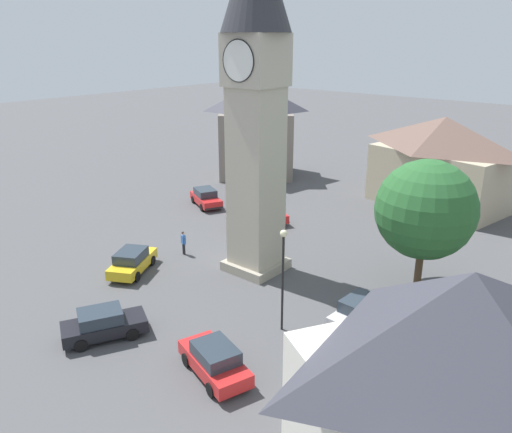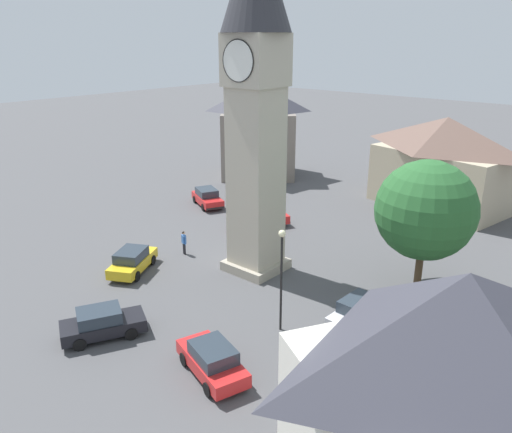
# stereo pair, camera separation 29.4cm
# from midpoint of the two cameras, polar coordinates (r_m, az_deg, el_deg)

# --- Properties ---
(ground_plane) EXTENTS (200.00, 200.00, 0.00)m
(ground_plane) POSITION_cam_midpoint_polar(r_m,az_deg,el_deg) (33.24, -0.25, -5.88)
(ground_plane) COLOR #4C4C4F
(clock_tower) EXTENTS (4.02, 4.02, 20.78)m
(clock_tower) POSITION_cam_midpoint_polar(r_m,az_deg,el_deg) (30.07, -0.29, 15.49)
(clock_tower) COLOR #A59C89
(clock_tower) RESTS_ON ground
(car_blue_kerb) EXTENTS (3.42, 4.44, 1.53)m
(car_blue_kerb) POSITION_cam_midpoint_polar(r_m,az_deg,el_deg) (40.03, 0.35, -0.16)
(car_blue_kerb) COLOR red
(car_blue_kerb) RESTS_ON ground
(car_silver_kerb) EXTENTS (4.45, 3.30, 1.53)m
(car_silver_kerb) POSITION_cam_midpoint_polar(r_m,az_deg,el_deg) (45.36, -5.85, 2.14)
(car_silver_kerb) COLOR red
(car_silver_kerb) RESTS_ON ground
(car_red_corner) EXTENTS (3.37, 4.44, 1.53)m
(car_red_corner) POSITION_cam_midpoint_polar(r_m,az_deg,el_deg) (27.00, -17.09, -11.48)
(car_red_corner) COLOR black
(car_red_corner) RESTS_ON ground
(car_white_side) EXTENTS (4.45, 2.88, 1.53)m
(car_white_side) POSITION_cam_midpoint_polar(r_m,az_deg,el_deg) (23.45, -5.05, -15.79)
(car_white_side) COLOR red
(car_white_side) RESTS_ON ground
(car_black_far) EXTENTS (1.98, 4.21, 1.53)m
(car_black_far) POSITION_cam_midpoint_polar(r_m,az_deg,el_deg) (27.47, 11.49, -10.38)
(car_black_far) COLOR silver
(car_black_far) RESTS_ON ground
(car_green_alley) EXTENTS (3.45, 4.43, 1.53)m
(car_green_alley) POSITION_cam_midpoint_polar(r_m,az_deg,el_deg) (33.46, -13.99, -4.89)
(car_green_alley) COLOR gold
(car_green_alley) RESTS_ON ground
(pedestrian) EXTENTS (0.54, 0.32, 1.69)m
(pedestrian) POSITION_cam_midpoint_polar(r_m,az_deg,el_deg) (35.32, -8.40, -2.73)
(pedestrian) COLOR black
(pedestrian) RESTS_ON ground
(tree) EXTENTS (5.80, 5.80, 7.84)m
(tree) POSITION_cam_midpoint_polar(r_m,az_deg,el_deg) (30.59, 18.27, 0.73)
(tree) COLOR brown
(tree) RESTS_ON ground
(building_shop_left) EXTENTS (10.71, 11.56, 8.02)m
(building_shop_left) POSITION_cam_midpoint_polar(r_m,az_deg,el_deg) (17.60, 21.22, -17.41)
(building_shop_left) COLOR silver
(building_shop_left) RESTS_ON ground
(building_terrace_right) EXTENTS (12.55, 8.57, 7.90)m
(building_terrace_right) POSITION_cam_midpoint_polar(r_m,az_deg,el_deg) (46.95, 19.89, 5.82)
(building_terrace_right) COLOR tan
(building_terrace_right) RESTS_ON ground
(building_hall_far) EXTENTS (10.43, 10.28, 9.76)m
(building_hall_far) POSITION_cam_midpoint_polar(r_m,az_deg,el_deg) (54.48, -0.16, 9.77)
(building_hall_far) COLOR slate
(building_hall_far) RESTS_ON ground
(lamp_post) EXTENTS (0.36, 0.36, 5.52)m
(lamp_post) POSITION_cam_midpoint_polar(r_m,az_deg,el_deg) (25.16, 2.71, -5.50)
(lamp_post) COLOR black
(lamp_post) RESTS_ON ground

